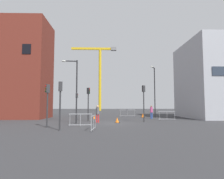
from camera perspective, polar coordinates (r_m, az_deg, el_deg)
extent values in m
plane|color=#333335|center=(20.22, 0.29, -9.71)|extent=(160.00, 160.00, 0.00)
cube|color=maroon|center=(31.14, -26.23, 5.20)|extent=(9.26, 6.00, 13.68)
cube|color=black|center=(27.76, -23.46, 10.69)|extent=(1.10, 0.06, 1.30)
cylinder|color=gold|center=(65.61, -3.50, 2.76)|extent=(0.90, 0.90, 20.34)
cube|color=gold|center=(67.90, -5.59, 11.64)|extent=(14.22, 0.80, 0.70)
cube|color=slate|center=(67.79, 0.47, 11.64)|extent=(1.81, 1.21, 1.10)
cylinder|color=black|center=(29.74, 12.25, -0.84)|extent=(0.14, 0.14, 7.39)
cube|color=black|center=(29.43, 11.80, 6.25)|extent=(0.77, 1.45, 0.10)
ellipsoid|color=silver|center=(28.68, 11.45, 6.49)|extent=(0.44, 0.24, 0.16)
cylinder|color=#232326|center=(20.21, -10.18, -0.57)|extent=(0.14, 0.14, 6.39)
cube|color=#232326|center=(20.71, -11.89, 8.03)|extent=(1.32, 0.21, 0.10)
ellipsoid|color=silver|center=(20.78, -13.71, 7.96)|extent=(0.44, 0.24, 0.16)
cylinder|color=#2D2D30|center=(21.92, 9.18, -4.96)|extent=(0.12, 0.12, 3.29)
cube|color=#2D2D30|center=(21.99, 9.11, 0.24)|extent=(0.36, 0.34, 0.70)
sphere|color=red|center=(22.11, 9.47, 0.79)|extent=(0.11, 0.11, 0.11)
sphere|color=#3C2905|center=(22.10, 9.48, 0.22)|extent=(0.11, 0.11, 0.11)
sphere|color=#07330F|center=(22.08, 9.49, -0.34)|extent=(0.11, 0.11, 0.11)
cylinder|color=#232326|center=(22.75, -6.90, -5.18)|extent=(0.12, 0.12, 3.11)
cube|color=#232326|center=(22.81, -6.85, -0.39)|extent=(0.36, 0.35, 0.70)
sphere|color=red|center=(22.72, -6.50, 0.18)|extent=(0.11, 0.11, 0.11)
sphere|color=#3C2905|center=(22.71, -6.50, -0.37)|extent=(0.11, 0.11, 0.11)
sphere|color=#07330F|center=(22.69, -6.51, -0.92)|extent=(0.11, 0.11, 0.11)
cylinder|color=#2D2D30|center=(17.16, -18.21, -5.66)|extent=(0.12, 0.12, 2.84)
cube|color=#2D2D30|center=(17.22, -18.07, 0.24)|extent=(0.37, 0.35, 0.70)
sphere|color=red|center=(17.19, -18.61, 1.00)|extent=(0.11, 0.11, 0.11)
sphere|color=#3C2905|center=(17.17, -18.63, 0.27)|extent=(0.11, 0.11, 0.11)
sphere|color=#07330F|center=(17.15, -18.64, -0.47)|extent=(0.11, 0.11, 0.11)
cylinder|color=#2D2D30|center=(30.63, -10.20, -5.15)|extent=(0.12, 0.12, 2.93)
cube|color=#2D2D30|center=(30.66, -10.15, -1.76)|extent=(0.36, 0.34, 0.70)
sphere|color=red|center=(30.73, -9.83, -1.36)|extent=(0.11, 0.11, 0.11)
sphere|color=#3C2905|center=(30.72, -9.84, -1.77)|extent=(0.11, 0.11, 0.11)
sphere|color=#07330F|center=(30.71, -9.84, -2.18)|extent=(0.11, 0.11, 0.11)
cylinder|color=#2D2D30|center=(14.89, -14.81, -5.93)|extent=(0.12, 0.12, 2.84)
cube|color=#2D2D30|center=(14.95, -14.67, 0.86)|extent=(0.33, 0.35, 0.70)
sphere|color=#390605|center=(15.14, -14.75, 1.63)|extent=(0.11, 0.11, 0.11)
sphere|color=#F2A514|center=(15.12, -14.77, 0.80)|extent=(0.11, 0.11, 0.11)
sphere|color=#07330F|center=(15.10, -14.78, -0.03)|extent=(0.11, 0.11, 0.11)
cylinder|color=red|center=(20.85, -4.47, -8.35)|extent=(0.14, 0.14, 0.86)
cylinder|color=red|center=(20.89, -3.92, -8.35)|extent=(0.14, 0.14, 0.86)
cylinder|color=#4C4C51|center=(20.83, -4.18, -6.18)|extent=(0.34, 0.34, 0.72)
sphere|color=tan|center=(20.82, -4.18, -4.87)|extent=(0.23, 0.23, 0.23)
cylinder|color=#33519E|center=(27.38, 11.51, -7.39)|extent=(0.14, 0.14, 0.85)
cylinder|color=#33519E|center=(27.26, 11.17, -7.40)|extent=(0.14, 0.14, 0.85)
cylinder|color=#D14C8C|center=(27.29, 11.31, -5.76)|extent=(0.34, 0.34, 0.71)
sphere|color=#8C6647|center=(27.29, 11.30, -4.78)|extent=(0.23, 0.23, 0.23)
cube|color=gray|center=(25.55, 15.57, -6.11)|extent=(2.13, 0.11, 0.06)
cube|color=gray|center=(25.59, 15.61, -8.24)|extent=(2.13, 0.11, 0.06)
cylinder|color=gray|center=(25.29, 13.51, -7.36)|extent=(0.04, 0.04, 1.05)
cylinder|color=gray|center=(25.57, 15.59, -7.29)|extent=(0.04, 0.04, 1.05)
cylinder|color=gray|center=(25.88, 17.62, -7.21)|extent=(0.04, 0.04, 1.05)
cube|color=gray|center=(14.58, -5.39, -7.55)|extent=(0.23, 2.01, 0.06)
cube|color=gray|center=(14.66, -5.42, -11.26)|extent=(0.23, 2.01, 0.06)
cylinder|color=gray|center=(13.72, -6.00, -9.93)|extent=(0.04, 0.04, 1.05)
cylinder|color=gray|center=(14.61, -5.41, -9.61)|extent=(0.04, 0.04, 1.05)
cylinder|color=gray|center=(15.51, -4.88, -9.32)|extent=(0.04, 0.04, 1.05)
cube|color=gray|center=(32.51, 4.50, -5.90)|extent=(2.56, 0.13, 0.06)
cube|color=gray|center=(32.55, 4.51, -7.57)|extent=(2.56, 0.13, 0.06)
cylinder|color=gray|center=(32.40, 2.47, -6.84)|extent=(0.04, 0.04, 1.05)
cylinder|color=gray|center=(32.53, 4.51, -6.82)|extent=(0.04, 0.04, 1.05)
cylinder|color=gray|center=(32.69, 6.53, -6.80)|extent=(0.04, 0.04, 1.05)
cube|color=#9EA0A5|center=(17.68, -9.08, -6.99)|extent=(2.03, 0.18, 0.06)
cube|color=#9EA0A5|center=(17.74, -9.12, -10.05)|extent=(2.03, 0.18, 0.06)
cylinder|color=#9EA0A5|center=(17.80, -12.07, -8.62)|extent=(0.04, 0.04, 1.05)
cylinder|color=#9EA0A5|center=(17.71, -9.10, -8.68)|extent=(0.04, 0.04, 1.05)
cylinder|color=#9EA0A5|center=(17.66, -6.11, -8.73)|extent=(0.04, 0.04, 1.05)
cube|color=black|center=(29.76, 8.89, -7.98)|extent=(0.60, 0.60, 0.03)
cone|color=orange|center=(29.74, 8.89, -7.42)|extent=(0.46, 0.46, 0.61)
cube|color=black|center=(20.78, 1.51, -9.53)|extent=(0.52, 0.52, 0.03)
cone|color=orange|center=(20.76, 1.51, -8.84)|extent=(0.40, 0.40, 0.53)
cube|color=black|center=(26.25, -5.20, -8.48)|extent=(0.50, 0.50, 0.03)
cone|color=#E55B0F|center=(26.23, -5.20, -7.96)|extent=(0.38, 0.38, 0.50)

